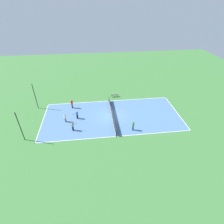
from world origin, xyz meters
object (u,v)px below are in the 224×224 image
(player_far_green, at_px, (133,125))
(tennis_ball_left_sideline, at_px, (67,113))
(fence_post_back_left, at_px, (20,127))
(bench, at_px, (115,95))
(player_near_blue, at_px, (77,114))
(tennis_net, at_px, (112,114))
(player_coach_red, at_px, (72,103))
(tennis_ball_near_net, at_px, (69,122))
(player_baseline_gray, at_px, (73,126))
(player_far_white, at_px, (65,118))
(fence_post_back_right, at_px, (35,97))

(player_far_green, xyz_separation_m, tennis_ball_left_sideline, (5.97, 10.60, -0.85))
(tennis_ball_left_sideline, height_order, fence_post_back_left, fence_post_back_left)
(bench, relative_size, player_near_blue, 1.02)
(tennis_net, relative_size, player_coach_red, 5.80)
(player_coach_red, distance_m, player_near_blue, 3.66)
(tennis_ball_near_net, xyz_separation_m, fence_post_back_left, (-3.41, 6.04, 2.37))
(tennis_ball_left_sideline, bearing_deg, player_baseline_gray, -164.54)
(bench, height_order, player_coach_red, player_coach_red)
(tennis_ball_near_net, distance_m, tennis_ball_left_sideline, 2.87)
(player_far_white, relative_size, tennis_ball_near_net, 21.40)
(bench, xyz_separation_m, player_near_blue, (-6.77, 7.35, 0.46))
(player_far_green, height_order, player_near_blue, player_far_green)
(tennis_ball_left_sideline, bearing_deg, fence_post_back_right, 66.30)
(player_coach_red, relative_size, tennis_ball_near_net, 26.45)
(tennis_net, bearing_deg, tennis_ball_left_sideline, 76.33)
(player_near_blue, bearing_deg, player_baseline_gray, 53.10)
(player_far_green, bearing_deg, fence_post_back_left, -64.13)
(player_baseline_gray, bearing_deg, fence_post_back_left, -178.80)
(player_far_white, bearing_deg, bench, -66.79)
(player_baseline_gray, bearing_deg, player_far_white, 110.44)
(bench, xyz_separation_m, player_baseline_gray, (-9.87, 7.86, 0.50))
(bench, distance_m, tennis_ball_left_sideline, 10.47)
(tennis_net, xyz_separation_m, player_baseline_gray, (-3.02, 6.46, 0.34))
(bench, xyz_separation_m, tennis_ball_near_net, (-7.78, 8.72, -0.33))
(player_far_green, bearing_deg, player_near_blue, -90.47)
(player_near_blue, relative_size, tennis_ball_near_net, 21.45)
(tennis_ball_near_net, bearing_deg, player_coach_red, -3.98)
(player_near_blue, relative_size, tennis_ball_left_sideline, 21.45)
(tennis_ball_near_net, distance_m, fence_post_back_right, 8.36)
(player_near_blue, bearing_deg, player_coach_red, -100.77)
(tennis_ball_near_net, bearing_deg, tennis_net, -82.79)
(player_baseline_gray, relative_size, fence_post_back_right, 0.31)
(player_coach_red, relative_size, player_far_white, 1.24)
(player_coach_red, distance_m, fence_post_back_left, 10.24)
(tennis_net, xyz_separation_m, player_coach_red, (3.57, 7.01, 0.52))
(player_far_green, bearing_deg, player_far_white, -83.05)
(player_far_white, xyz_separation_m, tennis_ball_left_sideline, (2.52, -0.02, -0.78))
(player_far_green, height_order, player_baseline_gray, player_far_green)
(player_far_white, height_order, tennis_ball_near_net, player_far_white)
(tennis_net, xyz_separation_m, player_far_white, (-0.62, 7.84, 0.30))
(tennis_net, relative_size, player_far_white, 7.17)
(bench, height_order, player_far_green, player_far_green)
(player_far_white, distance_m, tennis_ball_near_net, 0.99)
(tennis_net, height_order, fence_post_back_right, fence_post_back_right)
(tennis_net, relative_size, tennis_ball_left_sideline, 153.50)
(bench, relative_size, fence_post_back_left, 0.31)
(tennis_net, height_order, tennis_ball_near_net, tennis_net)
(fence_post_back_left, bearing_deg, player_baseline_gray, -79.22)
(tennis_net, relative_size, player_near_blue, 7.16)
(player_far_white, bearing_deg, player_coach_red, -26.98)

